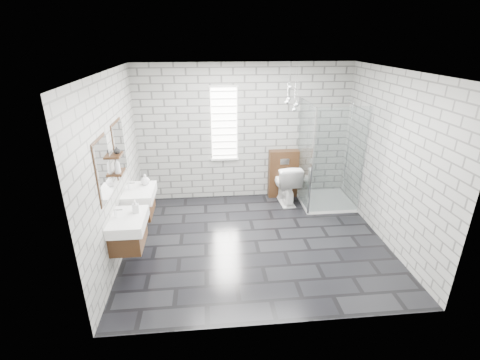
{
  "coord_description": "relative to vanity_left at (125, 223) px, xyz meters",
  "views": [
    {
      "loc": [
        -0.74,
        -4.87,
        3.15
      ],
      "look_at": [
        -0.23,
        0.35,
        0.96
      ],
      "focal_mm": 26.0,
      "sensor_mm": 36.0,
      "label": 1
    }
  ],
  "objects": [
    {
      "name": "soap_bottle_c",
      "position": [
        -0.11,
        0.42,
        0.69
      ],
      "size": [
        0.12,
        0.12,
        0.23
      ],
      "primitive_type": "imported",
      "rotation": [
        0.0,
        0.0,
        0.41
      ],
      "color": "#B2B2B2",
      "rests_on": "shelf_lower"
    },
    {
      "name": "vanity_left",
      "position": [
        0.0,
        0.0,
        0.0
      ],
      "size": [
        0.47,
        0.7,
        1.57
      ],
      "color": "#432814",
      "rests_on": "wall_left"
    },
    {
      "name": "soap_bottle_a",
      "position": [
        0.14,
        0.12,
        0.19
      ],
      "size": [
        0.1,
        0.1,
        0.19
      ],
      "primitive_type": "imported",
      "rotation": [
        0.0,
        0.0,
        0.14
      ],
      "color": "#B2B2B2",
      "rests_on": "vanity_left"
    },
    {
      "name": "flush_plate",
      "position": [
        2.71,
        2.14,
        0.04
      ],
      "size": [
        0.18,
        0.01,
        0.12
      ],
      "primitive_type": "cube",
      "color": "silver",
      "rests_on": "cistern_panel"
    },
    {
      "name": "shower_enclosure",
      "position": [
        3.41,
        1.73,
        -0.25
      ],
      "size": [
        1.0,
        1.0,
        2.03
      ],
      "color": "white",
      "rests_on": "floor"
    },
    {
      "name": "wall_back",
      "position": [
        1.91,
        2.36,
        0.59
      ],
      "size": [
        4.2,
        0.02,
        2.7
      ],
      "primitive_type": "cube",
      "color": "#9D9D98",
      "rests_on": "floor"
    },
    {
      "name": "ceiling",
      "position": [
        1.91,
        0.55,
        1.95
      ],
      "size": [
        4.2,
        3.6,
        0.02
      ],
      "primitive_type": "cube",
      "color": "white",
      "rests_on": "wall_back"
    },
    {
      "name": "wall_right",
      "position": [
        4.02,
        0.55,
        0.59
      ],
      "size": [
        0.02,
        3.6,
        2.7
      ],
      "primitive_type": "cube",
      "color": "#9D9D98",
      "rests_on": "floor"
    },
    {
      "name": "window",
      "position": [
        1.51,
        2.33,
        0.79
      ],
      "size": [
        0.56,
        0.05,
        1.48
      ],
      "color": "white",
      "rests_on": "wall_back"
    },
    {
      "name": "toilet",
      "position": [
        2.71,
        1.97,
        -0.35
      ],
      "size": [
        0.51,
        0.83,
        0.82
      ],
      "primitive_type": "imported",
      "rotation": [
        0.0,
        0.0,
        3.21
      ],
      "color": "white",
      "rests_on": "floor"
    },
    {
      "name": "floor",
      "position": [
        1.91,
        0.55,
        -0.77
      ],
      "size": [
        4.2,
        3.6,
        0.02
      ],
      "primitive_type": "cube",
      "color": "black",
      "rests_on": "ground"
    },
    {
      "name": "shelf_upper",
      "position": [
        -0.12,
        0.5,
        0.82
      ],
      "size": [
        0.14,
        0.3,
        0.03
      ],
      "primitive_type": "cube",
      "color": "#432814",
      "rests_on": "wall_left"
    },
    {
      "name": "cistern_panel",
      "position": [
        2.71,
        2.25,
        -0.26
      ],
      "size": [
        0.6,
        0.2,
        1.0
      ],
      "primitive_type": "cube",
      "color": "#432814",
      "rests_on": "floor"
    },
    {
      "name": "wall_front",
      "position": [
        1.91,
        -1.26,
        0.59
      ],
      "size": [
        4.2,
        0.02,
        2.7
      ],
      "primitive_type": "cube",
      "color": "#9D9D98",
      "rests_on": "floor"
    },
    {
      "name": "vase",
      "position": [
        -0.11,
        0.52,
        0.89
      ],
      "size": [
        0.13,
        0.13,
        0.1
      ],
      "primitive_type": "imported",
      "rotation": [
        0.0,
        0.0,
        -0.39
      ],
      "color": "#B2B2B2",
      "rests_on": "shelf_upper"
    },
    {
      "name": "shelf_lower",
      "position": [
        -0.12,
        0.5,
        0.56
      ],
      "size": [
        0.14,
        0.3,
        0.03
      ],
      "primitive_type": "cube",
      "color": "#432814",
      "rests_on": "wall_left"
    },
    {
      "name": "vanity_right",
      "position": [
        0.0,
        0.93,
        0.0
      ],
      "size": [
        0.47,
        0.7,
        1.57
      ],
      "color": "#432814",
      "rests_on": "wall_left"
    },
    {
      "name": "wall_left",
      "position": [
        -0.2,
        0.55,
        0.59
      ],
      "size": [
        0.02,
        3.6,
        2.7
      ],
      "primitive_type": "cube",
      "color": "#9D9D98",
      "rests_on": "floor"
    },
    {
      "name": "soap_bottle_b",
      "position": [
        0.12,
        1.11,
        0.19
      ],
      "size": [
        0.17,
        0.17,
        0.19
      ],
      "primitive_type": "imported",
      "rotation": [
        0.0,
        0.0,
        -0.16
      ],
      "color": "#B2B2B2",
      "rests_on": "vanity_right"
    },
    {
      "name": "pendant_cluster",
      "position": [
        2.71,
        1.92,
        1.31
      ],
      "size": [
        0.29,
        0.23,
        0.85
      ],
      "color": "silver",
      "rests_on": "ceiling"
    }
  ]
}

